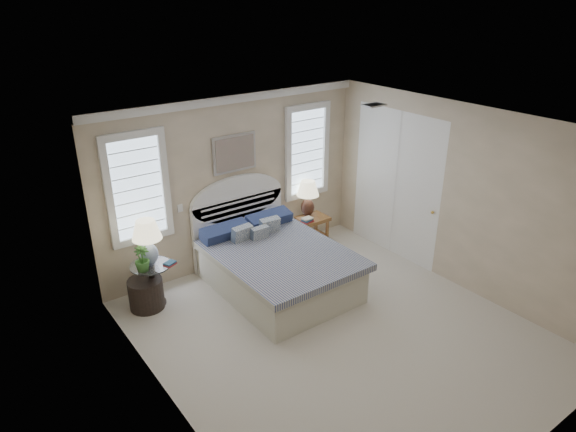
{
  "coord_description": "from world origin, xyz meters",
  "views": [
    {
      "loc": [
        -3.78,
        -4.03,
        4.09
      ],
      "look_at": [
        -0.07,
        1.0,
        1.32
      ],
      "focal_mm": 32.0,
      "sensor_mm": 36.0,
      "label": 1
    }
  ],
  "objects_px": {
    "floor_pot": "(146,294)",
    "lamp_right": "(308,194)",
    "side_table_left": "(152,280)",
    "nightstand_right": "(313,225)",
    "bed": "(274,263)",
    "lamp_left": "(147,237)"
  },
  "relations": [
    {
      "from": "floor_pot",
      "to": "nightstand_right",
      "type": "bearing_deg",
      "value": 2.26
    },
    {
      "from": "side_table_left",
      "to": "lamp_right",
      "type": "bearing_deg",
      "value": 4.76
    },
    {
      "from": "side_table_left",
      "to": "floor_pot",
      "type": "xyz_separation_m",
      "value": [
        -0.12,
        -0.02,
        -0.17
      ]
    },
    {
      "from": "lamp_left",
      "to": "lamp_right",
      "type": "height_order",
      "value": "lamp_left"
    },
    {
      "from": "side_table_left",
      "to": "lamp_right",
      "type": "height_order",
      "value": "lamp_right"
    },
    {
      "from": "nightstand_right",
      "to": "floor_pot",
      "type": "bearing_deg",
      "value": -177.74
    },
    {
      "from": "lamp_right",
      "to": "bed",
      "type": "bearing_deg",
      "value": -147.1
    },
    {
      "from": "side_table_left",
      "to": "lamp_left",
      "type": "height_order",
      "value": "lamp_left"
    },
    {
      "from": "bed",
      "to": "floor_pot",
      "type": "height_order",
      "value": "bed"
    },
    {
      "from": "lamp_right",
      "to": "nightstand_right",
      "type": "bearing_deg",
      "value": -87.67
    },
    {
      "from": "side_table_left",
      "to": "nightstand_right",
      "type": "height_order",
      "value": "side_table_left"
    },
    {
      "from": "side_table_left",
      "to": "floor_pot",
      "type": "height_order",
      "value": "side_table_left"
    },
    {
      "from": "floor_pot",
      "to": "lamp_left",
      "type": "bearing_deg",
      "value": 23.84
    },
    {
      "from": "side_table_left",
      "to": "lamp_left",
      "type": "bearing_deg",
      "value": 67.16
    },
    {
      "from": "floor_pot",
      "to": "lamp_right",
      "type": "bearing_deg",
      "value": 4.97
    },
    {
      "from": "floor_pot",
      "to": "lamp_right",
      "type": "distance_m",
      "value": 3.15
    },
    {
      "from": "bed",
      "to": "nightstand_right",
      "type": "bearing_deg",
      "value": 28.03
    },
    {
      "from": "side_table_left",
      "to": "nightstand_right",
      "type": "xyz_separation_m",
      "value": [
        2.95,
        0.1,
        -0.0
      ]
    },
    {
      "from": "bed",
      "to": "floor_pot",
      "type": "bearing_deg",
      "value": 162.09
    },
    {
      "from": "nightstand_right",
      "to": "lamp_right",
      "type": "relative_size",
      "value": 0.85
    },
    {
      "from": "lamp_right",
      "to": "lamp_left",
      "type": "bearing_deg",
      "value": -175.94
    },
    {
      "from": "side_table_left",
      "to": "lamp_left",
      "type": "xyz_separation_m",
      "value": [
        0.02,
        0.04,
        0.65
      ]
    }
  ]
}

